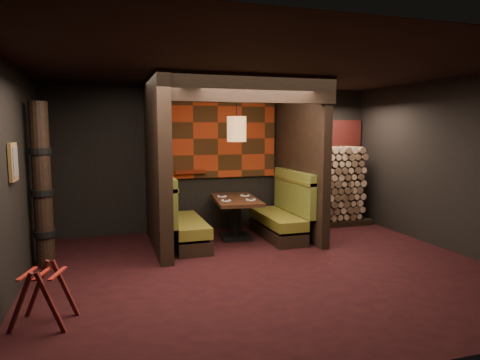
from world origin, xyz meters
name	(u,v)px	position (x,y,z in m)	size (l,w,h in m)	color
floor	(267,270)	(0.00, 0.00, -0.01)	(6.50, 5.50, 0.02)	black
ceiling	(269,66)	(0.00, 0.00, 2.86)	(6.50, 5.50, 0.02)	black
wall_back	(218,158)	(0.00, 2.76, 1.43)	(6.50, 0.02, 2.85)	black
wall_front	(394,204)	(0.00, -2.76, 1.43)	(6.50, 0.02, 2.85)	black
wall_left	(9,179)	(-3.26, 0.00, 1.43)	(0.02, 5.50, 2.85)	black
wall_right	(455,165)	(3.26, 0.00, 1.43)	(0.02, 5.50, 2.85)	black
partition_left	(157,164)	(-1.35, 1.65, 1.43)	(0.20, 2.20, 2.85)	black
partition_right	(300,160)	(1.30, 1.70, 1.43)	(0.15, 2.10, 2.85)	black
header_beam	(250,88)	(-0.02, 0.70, 2.63)	(2.85, 0.18, 0.44)	black
tapa_back_panel	(218,139)	(-0.02, 2.71, 1.82)	(2.40, 0.06, 1.55)	#982D11
tapa_side_panel	(162,138)	(-1.23, 1.82, 1.85)	(0.04, 1.85, 1.45)	#982D11
lacquer_shelf	(190,172)	(-0.60, 2.65, 1.18)	(0.60, 0.12, 0.07)	#5D1C0D
booth_bench_left	(181,223)	(-0.96, 1.65, 0.40)	(0.68, 1.60, 1.14)	black
booth_bench_right	(282,216)	(0.93, 1.65, 0.40)	(0.68, 1.60, 1.14)	black
dining_table	(236,211)	(0.09, 1.84, 0.51)	(0.92, 1.49, 0.75)	black
place_settings	(236,198)	(0.09, 1.84, 0.76)	(0.68, 0.71, 0.03)	white
pendant_lamp	(237,129)	(0.09, 1.79, 2.01)	(0.34, 0.34, 1.07)	#9E6D3E
framed_picture	(13,162)	(-3.22, 0.10, 1.62)	(0.05, 0.36, 0.46)	olive
luggage_rack	(44,293)	(-2.82, -0.92, 0.33)	(0.70, 0.58, 0.66)	#4B1513
totem_column	(42,187)	(-3.05, 1.10, 1.19)	(0.31, 0.31, 2.40)	black
firewood_stack	(329,186)	(2.29, 2.35, 0.82)	(1.73, 0.70, 1.64)	black
mosaic_header	(322,133)	(2.29, 2.68, 1.92)	(1.83, 0.10, 0.56)	maroon
bay_front_post	(298,159)	(1.39, 1.96, 1.43)	(0.08, 0.08, 2.85)	black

